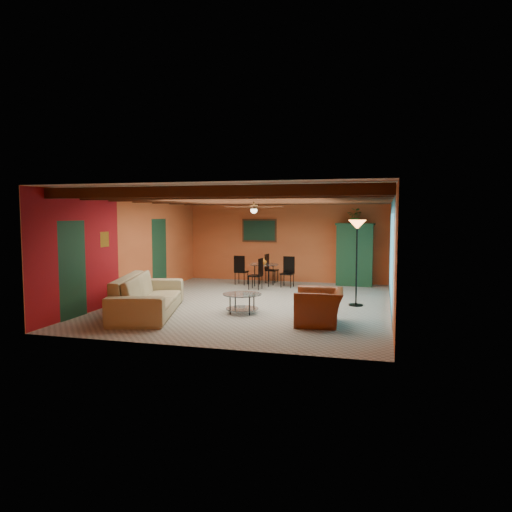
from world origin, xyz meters
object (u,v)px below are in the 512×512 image
(vase, at_px, (264,253))
(dining_table, at_px, (264,271))
(sofa, at_px, (148,295))
(armoire, at_px, (355,255))
(potted_plant, at_px, (355,217))
(floor_lamp, at_px, (357,263))
(coffee_table, at_px, (242,303))
(armchair, at_px, (319,307))

(vase, bearing_deg, dining_table, 0.00)
(sofa, bearing_deg, vase, -32.96)
(armoire, distance_m, vase, 2.79)
(sofa, relative_size, potted_plant, 5.70)
(armoire, height_order, potted_plant, potted_plant)
(dining_table, height_order, vase, vase)
(floor_lamp, bearing_deg, vase, 139.04)
(coffee_table, relative_size, armoire, 0.47)
(armoire, bearing_deg, potted_plant, 0.00)
(armchair, relative_size, coffee_table, 1.24)
(vase, bearing_deg, armoire, 17.49)
(dining_table, distance_m, armoire, 2.83)
(armchair, relative_size, vase, 5.94)
(armchair, height_order, dining_table, dining_table)
(armoire, height_order, vase, armoire)
(dining_table, bearing_deg, vase, 0.00)
(sofa, height_order, potted_plant, potted_plant)
(sofa, distance_m, vase, 4.92)
(vase, bearing_deg, armchair, -63.74)
(dining_table, bearing_deg, floor_lamp, -40.96)
(dining_table, relative_size, armoire, 0.96)
(sofa, relative_size, armoire, 1.57)
(sofa, bearing_deg, armoire, -52.49)
(dining_table, relative_size, floor_lamp, 0.86)
(armchair, xyz_separation_m, dining_table, (-2.31, 4.68, 0.11))
(dining_table, bearing_deg, armoire, 17.49)
(floor_lamp, xyz_separation_m, potted_plant, (-0.24, 3.36, 1.07))
(armoire, relative_size, vase, 10.28)
(armchair, bearing_deg, coffee_table, -114.74)
(sofa, distance_m, armchair, 3.75)
(armchair, height_order, floor_lamp, floor_lamp)
(floor_lamp, distance_m, vase, 3.84)
(dining_table, distance_m, vase, 0.55)
(armchair, bearing_deg, potted_plant, 171.06)
(dining_table, bearing_deg, coffee_table, -82.72)
(coffee_table, bearing_deg, floor_lamp, 32.56)
(potted_plant, xyz_separation_m, vase, (-2.66, -0.84, -1.09))
(armoire, bearing_deg, vase, -157.71)
(dining_table, bearing_deg, sofa, -107.15)
(coffee_table, relative_size, vase, 4.79)
(dining_table, height_order, floor_lamp, floor_lamp)
(armchair, relative_size, floor_lamp, 0.52)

